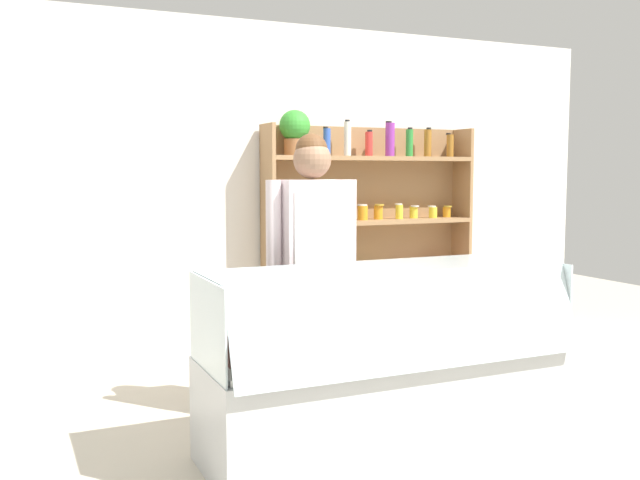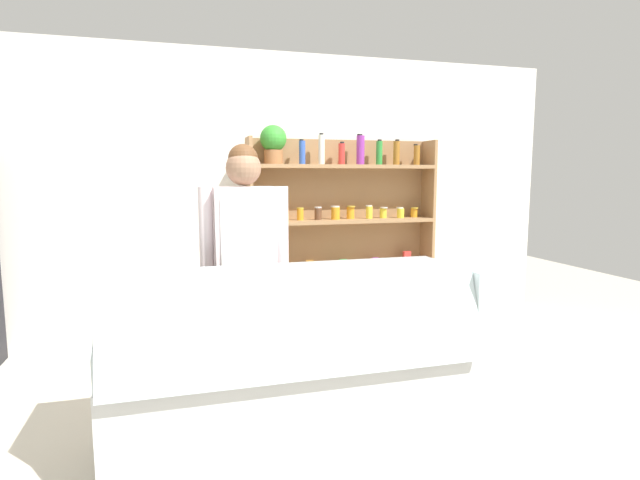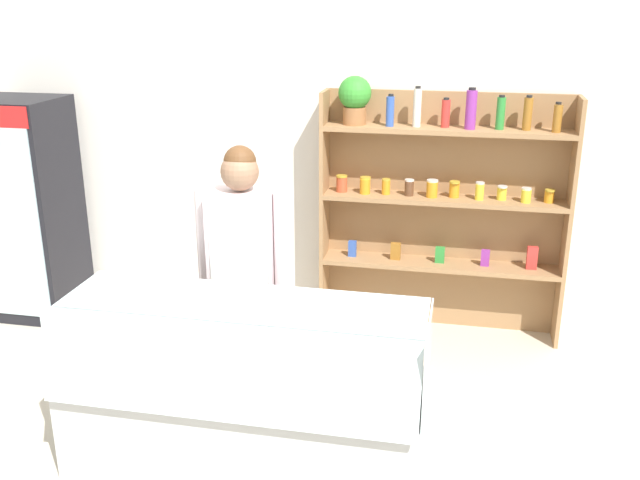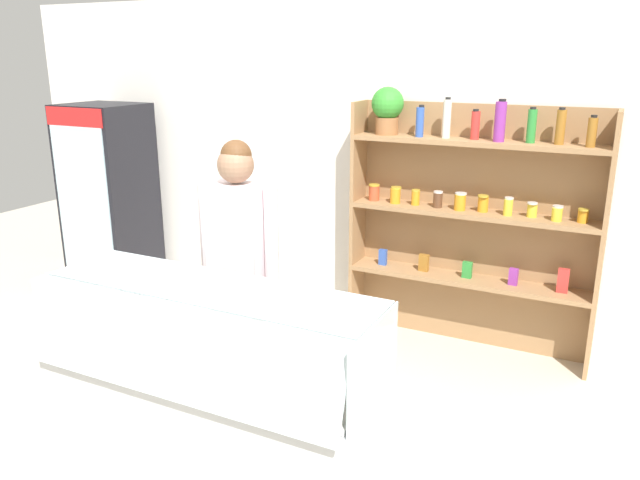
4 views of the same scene
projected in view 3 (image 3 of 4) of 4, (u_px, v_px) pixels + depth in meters
ground_plane at (230, 452)px, 4.21m from camera, size 12.00×12.00×0.00m
back_wall at (307, 153)px, 5.72m from camera, size 6.80×0.10×2.70m
drinks_fridge at (27, 209)px, 5.81m from camera, size 0.69×0.64×1.80m
shelving_unit at (435, 195)px, 5.44m from camera, size 1.86×0.29×2.00m
deli_display_case at (245, 418)px, 4.00m from camera, size 1.99×0.73×1.01m
shop_clerk at (243, 260)px, 4.34m from camera, size 0.58×0.25×1.73m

